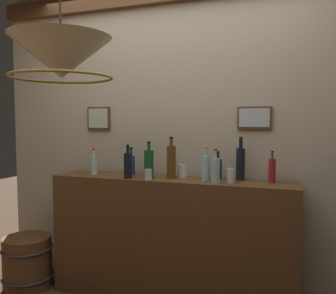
{
  "coord_description": "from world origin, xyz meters",
  "views": [
    {
      "loc": [
        0.93,
        -1.79,
        1.43
      ],
      "look_at": [
        0.0,
        0.79,
        1.24
      ],
      "focal_mm": 38.51,
      "sensor_mm": 36.0,
      "label": 1
    }
  ],
  "objects_px": {
    "liquor_bottle_rum": "(94,165)",
    "glass_tumbler_shot": "(148,175)",
    "liquor_bottle_sherry": "(131,164)",
    "liquor_bottle_rye": "(128,165)",
    "liquor_bottle_bourbon": "(149,163)",
    "liquor_bottle_mezcal": "(218,168)",
    "liquor_bottle_vodka": "(171,161)",
    "glass_tumbler_highball": "(231,175)",
    "liquor_bottle_scotch": "(215,170)",
    "pendant_lamp": "(61,59)",
    "liquor_bottle_whiskey": "(205,167)",
    "liquor_bottle_amaro": "(272,170)",
    "glass_tumbler_rocks": "(182,171)",
    "liquor_bottle_vermouth": "(240,163)",
    "wooden_barrel": "(27,262)"
  },
  "relations": [
    {
      "from": "liquor_bottle_bourbon",
      "to": "pendant_lamp",
      "type": "xyz_separation_m",
      "value": [
        -0.17,
        -0.87,
        0.68
      ]
    },
    {
      "from": "liquor_bottle_scotch",
      "to": "liquor_bottle_bourbon",
      "type": "xyz_separation_m",
      "value": [
        -0.55,
        0.06,
        0.02
      ]
    },
    {
      "from": "liquor_bottle_rye",
      "to": "pendant_lamp",
      "type": "distance_m",
      "value": 1.05
    },
    {
      "from": "liquor_bottle_whiskey",
      "to": "glass_tumbler_shot",
      "type": "xyz_separation_m",
      "value": [
        -0.41,
        -0.14,
        -0.06
      ]
    },
    {
      "from": "liquor_bottle_rum",
      "to": "liquor_bottle_sherry",
      "type": "height_order",
      "value": "liquor_bottle_sherry"
    },
    {
      "from": "liquor_bottle_rye",
      "to": "liquor_bottle_sherry",
      "type": "height_order",
      "value": "liquor_bottle_rye"
    },
    {
      "from": "liquor_bottle_vodka",
      "to": "liquor_bottle_vermouth",
      "type": "bearing_deg",
      "value": 11.13
    },
    {
      "from": "liquor_bottle_rye",
      "to": "liquor_bottle_bourbon",
      "type": "distance_m",
      "value": 0.17
    },
    {
      "from": "liquor_bottle_sherry",
      "to": "liquor_bottle_bourbon",
      "type": "distance_m",
      "value": 0.24
    },
    {
      "from": "liquor_bottle_scotch",
      "to": "liquor_bottle_amaro",
      "type": "bearing_deg",
      "value": 22.08
    },
    {
      "from": "glass_tumbler_shot",
      "to": "pendant_lamp",
      "type": "height_order",
      "value": "pendant_lamp"
    },
    {
      "from": "liquor_bottle_mezcal",
      "to": "glass_tumbler_shot",
      "type": "xyz_separation_m",
      "value": [
        -0.49,
        -0.22,
        -0.04
      ]
    },
    {
      "from": "liquor_bottle_vodka",
      "to": "glass_tumbler_highball",
      "type": "height_order",
      "value": "liquor_bottle_vodka"
    },
    {
      "from": "liquor_bottle_amaro",
      "to": "liquor_bottle_rye",
      "type": "distance_m",
      "value": 1.09
    },
    {
      "from": "liquor_bottle_rye",
      "to": "wooden_barrel",
      "type": "height_order",
      "value": "liquor_bottle_rye"
    },
    {
      "from": "liquor_bottle_rum",
      "to": "pendant_lamp",
      "type": "bearing_deg",
      "value": -68.89
    },
    {
      "from": "liquor_bottle_bourbon",
      "to": "glass_tumbler_highball",
      "type": "xyz_separation_m",
      "value": [
        0.65,
        -0.01,
        -0.06
      ]
    },
    {
      "from": "liquor_bottle_vodka",
      "to": "glass_tumbler_rocks",
      "type": "xyz_separation_m",
      "value": [
        0.07,
        0.07,
        -0.08
      ]
    },
    {
      "from": "liquor_bottle_rye",
      "to": "glass_tumbler_shot",
      "type": "bearing_deg",
      "value": -4.99
    },
    {
      "from": "liquor_bottle_amaro",
      "to": "liquor_bottle_vermouth",
      "type": "height_order",
      "value": "liquor_bottle_vermouth"
    },
    {
      "from": "liquor_bottle_whiskey",
      "to": "liquor_bottle_scotch",
      "type": "bearing_deg",
      "value": -46.44
    },
    {
      "from": "liquor_bottle_scotch",
      "to": "glass_tumbler_shot",
      "type": "xyz_separation_m",
      "value": [
        -0.51,
        -0.03,
        -0.05
      ]
    },
    {
      "from": "liquor_bottle_whiskey",
      "to": "liquor_bottle_bourbon",
      "type": "relative_size",
      "value": 0.88
    },
    {
      "from": "glass_tumbler_shot",
      "to": "liquor_bottle_mezcal",
      "type": "bearing_deg",
      "value": 23.88
    },
    {
      "from": "liquor_bottle_vodka",
      "to": "liquor_bottle_rye",
      "type": "bearing_deg",
      "value": -161.83
    },
    {
      "from": "glass_tumbler_rocks",
      "to": "liquor_bottle_sherry",
      "type": "bearing_deg",
      "value": 177.51
    },
    {
      "from": "liquor_bottle_whiskey",
      "to": "glass_tumbler_shot",
      "type": "bearing_deg",
      "value": -161.49
    },
    {
      "from": "liquor_bottle_rum",
      "to": "wooden_barrel",
      "type": "xyz_separation_m",
      "value": [
        -0.57,
        -0.17,
        -0.85
      ]
    },
    {
      "from": "liquor_bottle_rum",
      "to": "liquor_bottle_sherry",
      "type": "relative_size",
      "value": 0.95
    },
    {
      "from": "liquor_bottle_sherry",
      "to": "liquor_bottle_mezcal",
      "type": "bearing_deg",
      "value": 0.77
    },
    {
      "from": "liquor_bottle_vermouth",
      "to": "pendant_lamp",
      "type": "relative_size",
      "value": 0.53
    },
    {
      "from": "liquor_bottle_scotch",
      "to": "wooden_barrel",
      "type": "xyz_separation_m",
      "value": [
        -1.62,
        -0.1,
        -0.86
      ]
    },
    {
      "from": "liquor_bottle_whiskey",
      "to": "glass_tumbler_shot",
      "type": "height_order",
      "value": "liquor_bottle_whiskey"
    },
    {
      "from": "liquor_bottle_scotch",
      "to": "liquor_bottle_vermouth",
      "type": "bearing_deg",
      "value": 51.77
    },
    {
      "from": "glass_tumbler_rocks",
      "to": "pendant_lamp",
      "type": "bearing_deg",
      "value": -113.01
    },
    {
      "from": "glass_tumbler_shot",
      "to": "liquor_bottle_sherry",
      "type": "bearing_deg",
      "value": 139.49
    },
    {
      "from": "pendant_lamp",
      "to": "glass_tumbler_shot",
      "type": "bearing_deg",
      "value": 75.78
    },
    {
      "from": "liquor_bottle_sherry",
      "to": "liquor_bottle_vermouth",
      "type": "relative_size",
      "value": 0.68
    },
    {
      "from": "liquor_bottle_rum",
      "to": "glass_tumbler_rocks",
      "type": "height_order",
      "value": "liquor_bottle_rum"
    },
    {
      "from": "liquor_bottle_whiskey",
      "to": "liquor_bottle_vermouth",
      "type": "xyz_separation_m",
      "value": [
        0.25,
        0.09,
        0.04
      ]
    },
    {
      "from": "liquor_bottle_rum",
      "to": "liquor_bottle_sherry",
      "type": "xyz_separation_m",
      "value": [
        0.3,
        0.11,
        0.0
      ]
    },
    {
      "from": "glass_tumbler_rocks",
      "to": "liquor_bottle_scotch",
      "type": "bearing_deg",
      "value": -27.23
    },
    {
      "from": "liquor_bottle_mezcal",
      "to": "glass_tumbler_shot",
      "type": "height_order",
      "value": "liquor_bottle_mezcal"
    },
    {
      "from": "liquor_bottle_amaro",
      "to": "liquor_bottle_scotch",
      "type": "distance_m",
      "value": 0.41
    },
    {
      "from": "liquor_bottle_rum",
      "to": "glass_tumbler_shot",
      "type": "xyz_separation_m",
      "value": [
        0.54,
        -0.1,
        -0.04
      ]
    },
    {
      "from": "liquor_bottle_sherry",
      "to": "glass_tumbler_highball",
      "type": "xyz_separation_m",
      "value": [
        0.86,
        -0.13,
        -0.03
      ]
    },
    {
      "from": "liquor_bottle_sherry",
      "to": "glass_tumbler_highball",
      "type": "height_order",
      "value": "liquor_bottle_sherry"
    },
    {
      "from": "wooden_barrel",
      "to": "liquor_bottle_sherry",
      "type": "bearing_deg",
      "value": 17.63
    },
    {
      "from": "liquor_bottle_amaro",
      "to": "liquor_bottle_bourbon",
      "type": "distance_m",
      "value": 0.93
    },
    {
      "from": "liquor_bottle_scotch",
      "to": "glass_tumbler_shot",
      "type": "distance_m",
      "value": 0.52
    }
  ]
}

